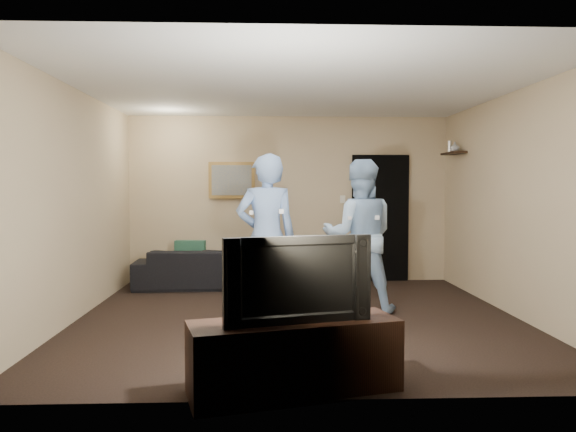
{
  "coord_description": "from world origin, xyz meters",
  "views": [
    {
      "loc": [
        -0.38,
        -6.35,
        1.5
      ],
      "look_at": [
        -0.11,
        0.3,
        1.15
      ],
      "focal_mm": 35.0,
      "sensor_mm": 36.0,
      "label": 1
    }
  ],
  "objects_px": {
    "sofa": "(203,268)",
    "wii_player_left": "(266,238)",
    "tv_console": "(294,357)",
    "wii_player_right": "(359,236)",
    "television": "(294,278)"
  },
  "relations": [
    {
      "from": "tv_console",
      "to": "wii_player_right",
      "type": "xyz_separation_m",
      "value": [
        0.91,
        2.59,
        0.66
      ]
    },
    {
      "from": "sofa",
      "to": "wii_player_left",
      "type": "relative_size",
      "value": 1.07
    },
    {
      "from": "sofa",
      "to": "wii_player_right",
      "type": "distance_m",
      "value": 2.73
    },
    {
      "from": "tv_console",
      "to": "wii_player_left",
      "type": "distance_m",
      "value": 2.31
    },
    {
      "from": "sofa",
      "to": "television",
      "type": "relative_size",
      "value": 1.82
    },
    {
      "from": "tv_console",
      "to": "wii_player_right",
      "type": "distance_m",
      "value": 2.82
    },
    {
      "from": "wii_player_right",
      "to": "wii_player_left",
      "type": "bearing_deg",
      "value": -160.7
    },
    {
      "from": "sofa",
      "to": "wii_player_left",
      "type": "height_order",
      "value": "wii_player_left"
    },
    {
      "from": "sofa",
      "to": "tv_console",
      "type": "height_order",
      "value": "sofa"
    },
    {
      "from": "sofa",
      "to": "wii_player_left",
      "type": "xyz_separation_m",
      "value": [
        0.94,
        -2.09,
        0.64
      ]
    },
    {
      "from": "sofa",
      "to": "wii_player_right",
      "type": "bearing_deg",
      "value": 138.25
    },
    {
      "from": "television",
      "to": "wii_player_right",
      "type": "bearing_deg",
      "value": 56.08
    },
    {
      "from": "wii_player_left",
      "to": "wii_player_right",
      "type": "height_order",
      "value": "wii_player_left"
    },
    {
      "from": "television",
      "to": "wii_player_left",
      "type": "distance_m",
      "value": 2.21
    },
    {
      "from": "tv_console",
      "to": "sofa",
      "type": "bearing_deg",
      "value": 90.4
    }
  ]
}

